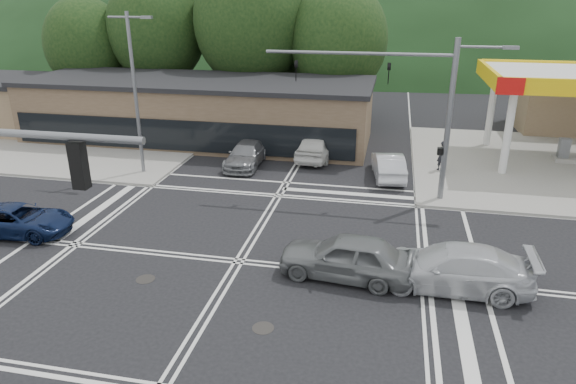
% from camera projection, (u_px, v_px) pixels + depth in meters
% --- Properties ---
extents(ground, '(120.00, 120.00, 0.00)m').
position_uv_depth(ground, '(239.00, 261.00, 20.23)').
color(ground, black).
rests_on(ground, ground).
extents(sidewalk_ne, '(16.00, 16.00, 0.15)m').
position_uv_depth(sidewalk_ne, '(548.00, 166.00, 31.08)').
color(sidewalk_ne, gray).
rests_on(sidewalk_ne, ground).
extents(sidewalk_nw, '(16.00, 16.00, 0.15)m').
position_uv_depth(sidewalk_nw, '(98.00, 140.00, 36.72)').
color(sidewalk_nw, gray).
rests_on(sidewalk_nw, ground).
extents(commercial_row, '(24.00, 8.00, 4.00)m').
position_uv_depth(commercial_row, '(199.00, 111.00, 36.53)').
color(commercial_row, brown).
rests_on(commercial_row, ground).
extents(commercial_nw, '(8.00, 7.00, 3.60)m').
position_uv_depth(commercial_nw, '(3.00, 105.00, 39.61)').
color(commercial_nw, '#846B4F').
rests_on(commercial_nw, ground).
extents(hill_north, '(252.00, 126.00, 140.00)m').
position_uv_depth(hill_north, '(369.00, 46.00, 102.38)').
color(hill_north, black).
rests_on(hill_north, ground).
extents(tree_n_a, '(8.00, 8.00, 11.75)m').
position_uv_depth(tree_n_a, '(157.00, 29.00, 42.18)').
color(tree_n_a, '#382619').
rests_on(tree_n_a, ground).
extents(tree_n_b, '(9.00, 9.00, 12.98)m').
position_uv_depth(tree_n_b, '(250.00, 21.00, 40.44)').
color(tree_n_b, '#382619').
rests_on(tree_n_b, ground).
extents(tree_n_c, '(7.60, 7.60, 10.87)m').
position_uv_depth(tree_n_c, '(338.00, 40.00, 39.60)').
color(tree_n_c, '#382619').
rests_on(tree_n_c, ground).
extents(tree_n_d, '(6.80, 6.80, 9.76)m').
position_uv_depth(tree_n_d, '(86.00, 45.00, 42.87)').
color(tree_n_d, '#382619').
rests_on(tree_n_d, ground).
extents(tree_n_e, '(8.40, 8.40, 11.98)m').
position_uv_depth(tree_n_e, '(309.00, 27.00, 43.57)').
color(tree_n_e, '#382619').
rests_on(tree_n_e, ground).
extents(streetlight_nw, '(2.50, 0.25, 9.00)m').
position_uv_depth(streetlight_nw, '(136.00, 87.00, 28.20)').
color(streetlight_nw, slate).
rests_on(streetlight_nw, ground).
extents(signal_mast_ne, '(11.65, 0.30, 8.00)m').
position_uv_depth(signal_mast_ne, '(424.00, 100.00, 24.57)').
color(signal_mast_ne, slate).
rests_on(signal_mast_ne, ground).
extents(car_blue_west, '(4.83, 2.51, 1.30)m').
position_uv_depth(car_blue_west, '(18.00, 220.00, 22.36)').
color(car_blue_west, '#0D1A3D').
rests_on(car_blue_west, ground).
extents(car_grey_center, '(5.13, 2.51, 1.69)m').
position_uv_depth(car_grey_center, '(346.00, 256.00, 18.86)').
color(car_grey_center, slate).
rests_on(car_grey_center, ground).
extents(car_silver_east, '(5.58, 2.37, 1.61)m').
position_uv_depth(car_silver_east, '(452.00, 268.00, 18.16)').
color(car_silver_east, silver).
rests_on(car_silver_east, ground).
extents(car_queue_a, '(2.17, 4.61, 1.46)m').
position_uv_depth(car_queue_a, '(388.00, 165.00, 29.18)').
color(car_queue_a, silver).
rests_on(car_queue_a, ground).
extents(car_queue_b, '(2.46, 5.21, 1.72)m').
position_uv_depth(car_queue_b, '(317.00, 145.00, 32.51)').
color(car_queue_b, white).
rests_on(car_queue_b, ground).
extents(car_northbound, '(1.99, 4.78, 1.38)m').
position_uv_depth(car_northbound, '(246.00, 155.00, 31.25)').
color(car_northbound, slate).
rests_on(car_northbound, ground).
extents(pedestrian, '(0.76, 0.67, 1.74)m').
position_uv_depth(pedestrian, '(442.00, 156.00, 29.93)').
color(pedestrian, black).
rests_on(pedestrian, sidewalk_ne).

